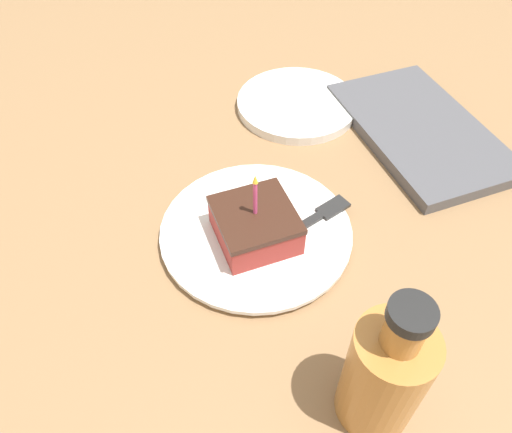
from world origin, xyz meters
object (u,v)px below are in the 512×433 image
cake_slice (255,225)px  fork (300,227)px  marble_board (420,130)px  plate (256,232)px  side_plate (297,104)px  bottle (385,374)px

cake_slice → fork: 0.06m
cake_slice → marble_board: size_ratio=0.35×
plate → cake_slice: (0.01, -0.01, 0.03)m
side_plate → marble_board: marble_board is taller
fork → marble_board: fork is taller
cake_slice → side_plate: bearing=146.0°
plate → fork: 0.06m
cake_slice → plate: bearing=155.8°
cake_slice → bottle: bearing=8.5°
side_plate → fork: bearing=-23.2°
marble_board → plate: bearing=-71.8°
plate → marble_board: bearing=108.2°
cake_slice → side_plate: size_ratio=0.53×
marble_board → bottle: bearing=-39.1°
cake_slice → bottle: size_ratio=0.58×
fork → marble_board: 0.30m
cake_slice → side_plate: (-0.26, 0.18, -0.03)m
side_plate → marble_board: size_ratio=0.66×
fork → side_plate: (-0.27, 0.11, -0.01)m
plate → bottle: (0.26, 0.03, 0.07)m
plate → cake_slice: 0.03m
bottle → cake_slice: bearing=-171.5°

